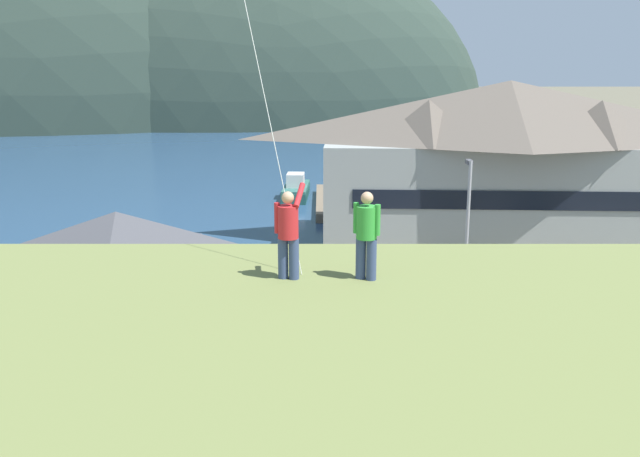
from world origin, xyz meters
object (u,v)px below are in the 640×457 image
at_px(parking_light_pole, 464,219).
at_px(parked_car_mid_row_far, 172,376).
at_px(parked_car_front_row_silver, 512,307).
at_px(person_companion, 363,233).
at_px(moored_boat_wharfside, 293,190).
at_px(parked_car_back_row_left, 626,375).
at_px(storage_shed_near_lot, 117,272).
at_px(harbor_lodge, 503,159).
at_px(parked_car_back_row_right, 403,357).
at_px(person_kite_flyer, 285,232).
at_px(parked_car_mid_row_near, 637,298).
at_px(wharf_dock, 333,202).
at_px(parked_car_corner_spot, 311,302).
at_px(moored_boat_outer_mooring, 371,191).

bearing_deg(parking_light_pole, parked_car_mid_row_far, -138.13).
distance_m(parked_car_front_row_silver, person_companion, 17.75).
relative_size(moored_boat_wharfside, parked_car_front_row_silver, 1.49).
relative_size(parked_car_back_row_left, parking_light_pole, 0.65).
bearing_deg(parking_light_pole, storage_shed_near_lot, -163.38).
distance_m(moored_boat_wharfside, person_companion, 44.44).
bearing_deg(storage_shed_near_lot, moored_boat_wharfside, 78.12).
distance_m(storage_shed_near_lot, moored_boat_wharfside, 30.36).
distance_m(harbor_lodge, parked_car_back_row_left, 21.57).
xyz_separation_m(parked_car_back_row_right, person_companion, (-2.15, -9.49, 6.92)).
height_order(person_kite_flyer, person_companion, person_kite_flyer).
bearing_deg(parked_car_back_row_right, parked_car_back_row_left, -11.21).
bearing_deg(parked_car_mid_row_far, parked_car_mid_row_near, 21.74).
bearing_deg(parked_car_mid_row_near, person_kite_flyer, -133.44).
bearing_deg(wharf_dock, parked_car_back_row_left, -74.44).
bearing_deg(parked_car_back_row_left, parked_car_back_row_right, 168.79).
bearing_deg(harbor_lodge, wharf_dock, 132.47).
bearing_deg(parked_car_corner_spot, moored_boat_outer_mooring, 80.19).
height_order(parked_car_back_row_left, person_companion, person_companion).
height_order(parked_car_corner_spot, parked_car_back_row_right, same).
height_order(parked_car_front_row_silver, person_kite_flyer, person_kite_flyer).
distance_m(storage_shed_near_lot, parked_car_mid_row_near, 22.52).
height_order(wharf_dock, parked_car_corner_spot, parked_car_corner_spot).
relative_size(moored_boat_wharfside, parked_car_corner_spot, 1.49).
distance_m(parked_car_front_row_silver, person_kite_flyer, 18.41).
distance_m(harbor_lodge, wharf_dock, 15.96).
xyz_separation_m(parked_car_mid_row_far, parked_car_back_row_right, (7.88, 1.43, 0.00)).
relative_size(moored_boat_outer_mooring, parking_light_pole, 0.89).
relative_size(wharf_dock, person_kite_flyer, 6.50).
xyz_separation_m(wharf_dock, parked_car_back_row_right, (1.74, -30.84, 0.71)).
distance_m(harbor_lodge, moored_boat_outer_mooring, 16.29).
bearing_deg(parking_light_pole, parked_car_front_row_silver, -72.08).
xyz_separation_m(storage_shed_near_lot, parked_car_mid_row_far, (3.43, -6.04, -1.69)).
bearing_deg(wharf_dock, storage_shed_near_lot, -110.04).
bearing_deg(parked_car_corner_spot, parked_car_mid_row_near, 1.63).
distance_m(moored_boat_wharfside, parked_car_corner_spot, 28.58).
bearing_deg(parked_car_mid_row_far, parked_car_back_row_right, 10.27).
bearing_deg(parked_car_back_row_right, person_companion, -102.75).
bearing_deg(parked_car_back_row_left, storage_shed_near_lot, 161.94).
xyz_separation_m(harbor_lodge, moored_boat_wharfside, (-13.56, 14.59, -4.64)).
xyz_separation_m(harbor_lodge, parked_car_back_row_left, (-1.24, -21.10, -4.30)).
height_order(moored_boat_outer_mooring, parking_light_pole, parking_light_pole).
xyz_separation_m(storage_shed_near_lot, parked_car_front_row_silver, (16.57, 0.46, -1.69)).
bearing_deg(person_companion, person_kite_flyer, 178.48).
relative_size(storage_shed_near_lot, person_companion, 4.52).
relative_size(moored_boat_outer_mooring, parked_car_back_row_right, 1.39).
relative_size(harbor_lodge, parking_light_pole, 3.63).
bearing_deg(parking_light_pole, wharf_dock, 104.69).
distance_m(parked_car_mid_row_far, parked_car_mid_row_near, 20.43).
xyz_separation_m(moored_boat_outer_mooring, parked_car_back_row_right, (-1.51, -33.64, 0.34)).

